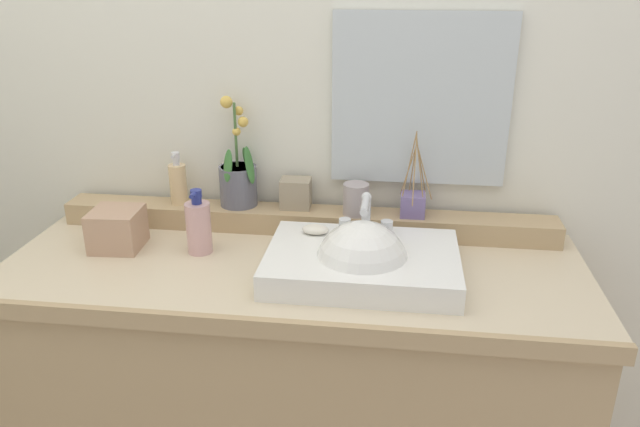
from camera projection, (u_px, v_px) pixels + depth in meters
The scene contains 13 objects.
wall_back at pixel (313, 72), 1.81m from camera, with size 3.37×0.20×2.50m, color silver.
vanity_cabinet at pixel (295, 392), 1.76m from camera, with size 1.51×0.58×0.83m.
back_ledge at pixel (305, 220), 1.80m from camera, with size 1.43×0.10×0.06m, color tan.
sink_basin at pixel (362, 265), 1.53m from camera, with size 0.47×0.33×0.27m.
soap_bar at pixel (315, 230), 1.62m from camera, with size 0.07×0.04×0.02m, color silver.
potted_plant at pixel (238, 179), 1.80m from camera, with size 0.12×0.12×0.32m.
soap_dispenser at pixel (178, 182), 1.81m from camera, with size 0.05×0.05×0.16m.
tumbler_cup at pixel (356, 199), 1.74m from camera, with size 0.07×0.07×0.09m, color #9F9394.
reed_diffuser at pixel (413, 203), 1.73m from camera, with size 0.09×0.12×0.24m.
trinket_box at pixel (296, 193), 1.79m from camera, with size 0.09×0.07×0.09m, color gray.
lotion_bottle at pixel (199, 226), 1.64m from camera, with size 0.07×0.07×0.18m.
tissue_box at pixel (117, 229), 1.68m from camera, with size 0.13×0.13×0.11m, color tan.
mirror at pixel (420, 100), 1.68m from camera, with size 0.48×0.02×0.47m, color silver.
Camera 1 is at (0.26, -1.42, 1.54)m, focal length 34.66 mm.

